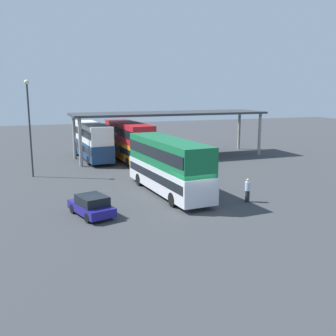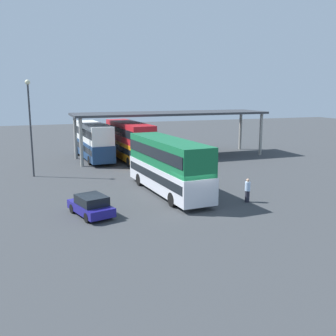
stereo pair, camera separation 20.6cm
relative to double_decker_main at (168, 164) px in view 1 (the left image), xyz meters
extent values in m
plane|color=#383B3E|center=(0.20, -4.48, -2.31)|extent=(140.00, 140.00, 0.00)
cube|color=silver|center=(0.00, -0.01, -1.03)|extent=(3.32, 10.90, 1.85)
cube|color=#146739|center=(0.00, -0.01, 0.90)|extent=(3.23, 10.68, 2.01)
cube|color=black|center=(0.00, -0.01, -0.81)|extent=(3.33, 10.47, 0.63)
cube|color=black|center=(0.00, -0.01, 1.00)|extent=(3.33, 10.47, 0.80)
cube|color=black|center=(-0.39, 5.29, -0.75)|extent=(2.16, 0.26, 1.11)
cube|color=orange|center=(-0.39, 5.29, 0.13)|extent=(1.78, 0.21, 0.36)
cylinder|color=black|center=(-1.39, 3.23, -1.81)|extent=(0.35, 1.02, 1.00)
cylinder|color=black|center=(0.91, 3.39, -1.81)|extent=(0.35, 1.02, 1.00)
cylinder|color=black|center=(-0.90, -3.42, -1.81)|extent=(0.35, 1.02, 1.00)
cylinder|color=black|center=(1.39, -3.25, -1.81)|extent=(0.35, 1.02, 1.00)
cube|color=navy|center=(-6.45, -3.44, -1.81)|extent=(2.65, 4.00, 0.55)
cube|color=black|center=(-6.40, -3.62, -1.25)|extent=(2.06, 2.37, 0.58)
cylinder|color=black|center=(-7.51, -2.56, -2.01)|extent=(0.36, 0.63, 0.60)
cylinder|color=black|center=(-6.03, -2.14, -2.01)|extent=(0.36, 0.63, 0.60)
cylinder|color=black|center=(-6.88, -4.75, -2.01)|extent=(0.36, 0.63, 0.60)
cylinder|color=black|center=(-5.40, -4.32, -2.01)|extent=(0.36, 0.63, 0.60)
cube|color=navy|center=(-3.03, 17.06, -1.05)|extent=(3.06, 10.79, 1.81)
cube|color=white|center=(-3.03, 17.06, 0.83)|extent=(2.97, 10.57, 1.96)
cube|color=black|center=(-3.03, 17.06, -0.84)|extent=(3.07, 10.37, 0.62)
cube|color=black|center=(-3.03, 17.06, 0.93)|extent=(3.07, 10.37, 0.78)
cube|color=black|center=(-3.34, 22.33, -0.78)|extent=(2.08, 0.22, 1.09)
cube|color=orange|center=(-3.34, 22.33, 0.09)|extent=(1.71, 0.18, 0.36)
cylinder|color=black|center=(-4.32, 20.30, -1.81)|extent=(0.34, 1.01, 1.00)
cylinder|color=black|center=(-2.12, 20.42, -1.81)|extent=(0.34, 1.01, 1.00)
cylinder|color=black|center=(-3.94, 13.69, -1.81)|extent=(0.34, 1.01, 1.00)
cylinder|color=black|center=(-1.74, 13.82, -1.81)|extent=(0.34, 1.01, 1.00)
cube|color=orange|center=(0.69, 14.81, -1.01)|extent=(3.18, 11.18, 1.90)
cube|color=red|center=(0.69, 14.81, 0.97)|extent=(3.09, 10.95, 2.06)
cube|color=black|center=(0.69, 14.81, -0.78)|extent=(3.19, 10.74, 0.65)
cube|color=black|center=(0.69, 14.81, 1.08)|extent=(3.19, 10.74, 0.82)
cube|color=black|center=(0.38, 20.27, -0.72)|extent=(2.16, 0.22, 1.14)
cube|color=orange|center=(0.38, 20.27, 0.19)|extent=(1.78, 0.18, 0.36)
cylinder|color=black|center=(-0.66, 18.16, -1.81)|extent=(0.34, 1.01, 1.00)
cylinder|color=black|center=(1.65, 18.29, -1.81)|extent=(0.34, 1.01, 1.00)
cylinder|color=black|center=(-0.26, 11.32, -1.81)|extent=(0.34, 1.01, 1.00)
cylinder|color=black|center=(2.04, 11.45, -1.81)|extent=(0.34, 1.01, 1.00)
cube|color=#33353A|center=(5.97, 15.70, 2.85)|extent=(22.83, 6.17, 0.25)
cylinder|color=#9E9B93|center=(16.76, 18.18, 0.21)|extent=(0.36, 0.36, 5.03)
cylinder|color=#9E9B93|center=(16.78, 13.33, 0.21)|extent=(0.36, 0.36, 5.03)
cylinder|color=#9E9B93|center=(-4.85, 18.06, 0.21)|extent=(0.36, 0.36, 5.03)
cylinder|color=#9E9B93|center=(-4.82, 13.22, 0.21)|extent=(0.36, 0.36, 5.03)
cylinder|color=#33353A|center=(-9.67, 9.78, 1.88)|extent=(0.16, 0.16, 8.37)
sphere|color=beige|center=(-9.67, 9.78, 6.22)|extent=(0.44, 0.44, 0.44)
cylinder|color=#262633|center=(4.53, -4.15, -1.89)|extent=(0.32, 0.32, 0.83)
cylinder|color=#B8D5F9|center=(4.53, -4.15, -1.15)|extent=(0.38, 0.38, 0.65)
sphere|color=tan|center=(4.53, -4.15, -0.71)|extent=(0.23, 0.23, 0.23)
camera|label=1|loc=(-10.05, -27.54, 5.60)|focal=41.85mm
camera|label=2|loc=(-9.85, -27.61, 5.60)|focal=41.85mm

